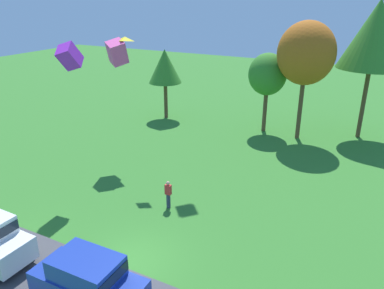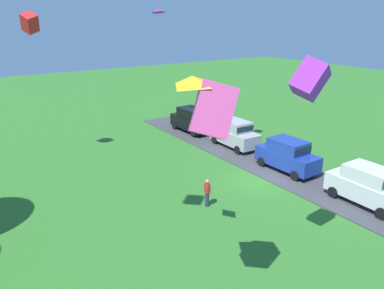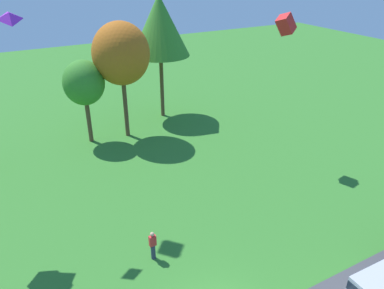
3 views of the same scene
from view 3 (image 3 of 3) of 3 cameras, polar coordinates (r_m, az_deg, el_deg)
person_watching_sky at (r=20.16m, az=-5.99°, el=-15.02°), size 0.36×0.24×1.71m
tree_lone_near at (r=31.52m, az=-16.16°, el=8.97°), size 3.32×3.32×7.01m
tree_right_of_center at (r=31.39m, az=-10.77°, el=13.40°), size 4.63×4.63×9.78m
tree_far_left at (r=35.23m, az=-4.96°, el=17.60°), size 5.39×5.39×11.37m
kite_diamond_trailing_tail at (r=20.00m, az=-26.05°, el=17.15°), size 0.86×0.95×0.69m
kite_box_high_right at (r=27.21m, az=14.13°, el=17.34°), size 1.56×1.26×1.64m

